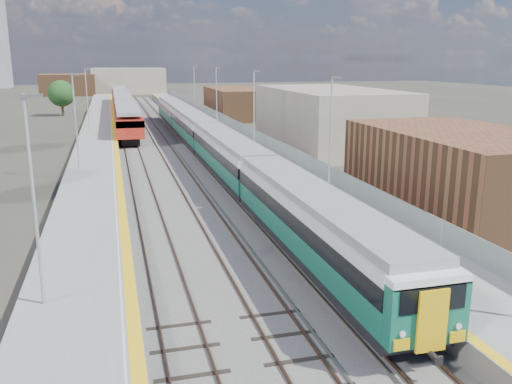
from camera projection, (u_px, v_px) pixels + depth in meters
name	position (u px, v px, depth m)	size (l,w,h in m)	color
ground	(180.00, 145.00, 61.76)	(320.00, 320.00, 0.00)	#47443A
ballast_bed	(158.00, 143.00, 63.54)	(10.50, 155.00, 0.06)	#565451
tracks	(162.00, 140.00, 65.24)	(8.96, 160.00, 0.17)	#4C3323
platform_right	(221.00, 136.00, 65.29)	(4.70, 155.00, 8.52)	slate
platform_left	(98.00, 141.00, 61.71)	(4.30, 155.00, 8.52)	slate
buildings	(64.00, 54.00, 137.76)	(72.00, 185.50, 40.00)	brown
green_train	(208.00, 138.00, 52.36)	(2.76, 76.97, 3.04)	black
red_train	(123.00, 105.00, 87.22)	(3.05, 61.84, 3.85)	black
tree_c	(61.00, 94.00, 92.52)	(4.48, 4.48, 6.07)	#382619
tree_d	(305.00, 101.00, 77.27)	(4.44, 4.44, 6.02)	#382619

